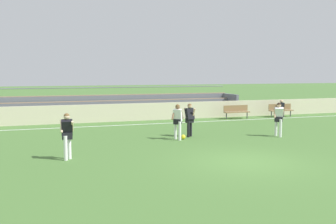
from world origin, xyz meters
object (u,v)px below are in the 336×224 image
Objects in this scene: bench_far_left at (281,109)px; soccer_ball at (183,137)px; player_white_pressing_high at (279,117)px; spectator_seated at (282,107)px; player_white_overlapping at (178,119)px; bleacher_stand at (109,105)px; bench_near_wall_gap at (236,111)px; player_dark_wide_left at (190,117)px; player_dark_wide_right at (67,132)px.

bench_far_left is 11.49m from soccer_ball.
player_white_pressing_high reaches higher than bench_far_left.
spectator_seated reaches higher than soccer_ball.
player_white_overlapping is (-9.93, -6.28, 0.43)m from bench_far_left.
player_white_pressing_high is at bearing -125.54° from bench_far_left.
bench_far_left is at bearing 90.00° from spectator_seated.
spectator_seated is at bearing 31.83° from player_white_overlapping.
spectator_seated is (0.00, -0.12, 0.16)m from bench_far_left.
player_white_overlapping is (1.58, -9.76, 0.15)m from bleacher_stand.
spectator_seated is at bearing 54.00° from player_white_pressing_high.
soccer_ball is (-4.64, 0.74, -0.87)m from player_white_pressing_high.
bench_near_wall_gap reaches higher than soccer_ball.
spectator_seated is at bearing -17.37° from bleacher_stand.
bleacher_stand is at bearing 121.87° from player_white_pressing_high.
player_white_pressing_high is (-4.99, -6.99, 0.43)m from bench_far_left.
soccer_ball is at bearing -147.53° from spectator_seated.
player_white_pressing_high is at bearing -58.13° from bleacher_stand.
spectator_seated reaches higher than bench_far_left.
spectator_seated is 10.69m from player_dark_wide_left.
bench_far_left is at bearing 30.48° from player_dark_wide_right.
soccer_ball is at bearing -133.99° from player_dark_wide_left.
player_white_pressing_high is at bearing -17.42° from player_dark_wide_left.
spectator_seated is 8.50m from player_white_pressing_high.
bleacher_stand is 10.47× the size of bench_far_left.
bench_far_left is at bearing 0.00° from bench_near_wall_gap.
spectator_seated is 0.73× the size of player_white_pressing_high.
bleacher_stand is at bearing 74.14° from player_dark_wide_right.
player_dark_wide_left reaches higher than soccer_ball.
bleacher_stand reaches higher than player_dark_wide_left.
bench_far_left is at bearing 32.04° from player_dark_wide_left.
player_dark_wide_right reaches higher than bench_far_left.
bench_near_wall_gap is at bearing 180.00° from bench_far_left.
player_dark_wide_right is (-5.90, -3.13, 0.04)m from player_dark_wide_left.
bleacher_stand is 85.70× the size of soccer_ball.
bench_near_wall_gap and bench_far_left have the same top height.
bleacher_stand reaches higher than player_white_pressing_high.
bleacher_stand is at bearing 100.87° from soccer_ball.
bench_far_left is 0.19m from spectator_seated.
spectator_seated is 11.69m from player_white_overlapping.
bench_near_wall_gap is 8.79m from soccer_ball.
bleacher_stand is at bearing 163.16° from bench_far_left.
bleacher_stand reaches higher than player_white_overlapping.
bleacher_stand reaches higher than spectator_seated.
bench_near_wall_gap is 14.53m from player_dark_wide_right.
soccer_ball is (-9.64, -6.13, -0.59)m from spectator_seated.
player_white_overlapping is (-0.82, -0.58, 0.02)m from player_dark_wide_left.
player_dark_wide_left is 7.34× the size of soccer_ball.
player_white_pressing_high is 4.78m from soccer_ball.
player_dark_wide_right is (-11.53, -8.83, 0.45)m from bench_near_wall_gap.
player_white_overlapping is at bearing -173.73° from soccer_ball.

